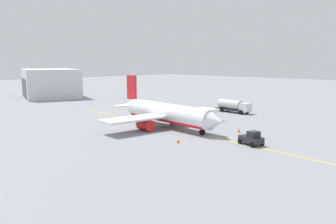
# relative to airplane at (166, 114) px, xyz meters

# --- Properties ---
(ground_plane) EXTENTS (400.00, 400.00, 0.00)m
(ground_plane) POSITION_rel_airplane_xyz_m (0.48, -0.03, -2.63)
(ground_plane) COLOR gray
(airplane) EXTENTS (28.65, 26.95, 9.63)m
(airplane) POSITION_rel_airplane_xyz_m (0.00, 0.00, 0.00)
(airplane) COLOR white
(airplane) RESTS_ON ground
(fuel_tanker) EXTENTS (9.80, 3.29, 3.15)m
(fuel_tanker) POSITION_rel_airplane_xyz_m (-2.19, 25.25, -0.92)
(fuel_tanker) COLOR #2D2D33
(fuel_tanker) RESTS_ON ground
(pushback_tug) EXTENTS (3.98, 3.07, 2.20)m
(pushback_tug) POSITION_rel_airplane_xyz_m (19.38, -0.86, -1.62)
(pushback_tug) COLOR #232328
(pushback_tug) RESTS_ON ground
(refueling_worker) EXTENTS (0.48, 0.60, 1.71)m
(refueling_worker) POSITION_rel_airplane_xyz_m (-1.30, 14.79, -1.81)
(refueling_worker) COLOR navy
(refueling_worker) RESTS_ON ground
(safety_cone_nose) EXTENTS (0.61, 0.61, 0.68)m
(safety_cone_nose) POSITION_rel_airplane_xyz_m (12.63, 5.77, -2.29)
(safety_cone_nose) COLOR #F2590F
(safety_cone_nose) RESTS_ON ground
(safety_cone_wingtip) EXTENTS (0.58, 0.58, 0.65)m
(safety_cone_wingtip) POSITION_rel_airplane_xyz_m (10.68, -7.82, -2.31)
(safety_cone_wingtip) COLOR #F2590F
(safety_cone_wingtip) RESTS_ON ground
(distant_hangar) EXTENTS (31.33, 24.92, 9.90)m
(distant_hangar) POSITION_rel_airplane_xyz_m (-71.23, 10.82, 2.31)
(distant_hangar) COLOR silver
(distant_hangar) RESTS_ON ground
(taxi_line_marking) EXTENTS (69.31, 5.30, 0.01)m
(taxi_line_marking) POSITION_rel_airplane_xyz_m (0.48, -0.03, -2.63)
(taxi_line_marking) COLOR yellow
(taxi_line_marking) RESTS_ON ground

